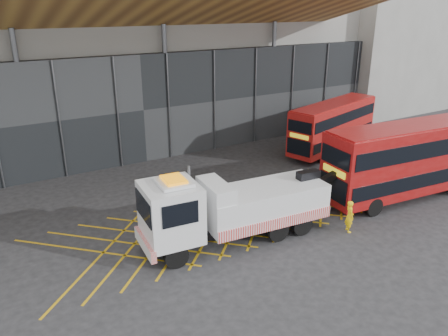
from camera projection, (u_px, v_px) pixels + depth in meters
ground_plane at (191, 228)px, 23.60m from camera, size 120.00×120.00×0.00m
road_markings at (263, 208)px, 25.93m from camera, size 26.36×7.16×0.01m
construction_building at (107, 35)px, 36.07m from camera, size 55.00×23.97×18.00m
east_building at (379, 17)px, 48.40m from camera, size 15.00×12.00×20.00m
recovery_truck at (231, 207)px, 21.77m from camera, size 11.54×3.64×4.00m
bus_towed at (410, 158)px, 26.52m from camera, size 11.72×3.87×4.68m
bus_second at (333, 124)px, 35.31m from camera, size 10.06×4.89×4.00m
worker at (350, 216)px, 22.98m from camera, size 0.65×0.76×1.76m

